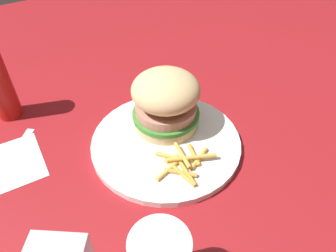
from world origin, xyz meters
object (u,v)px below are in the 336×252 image
plate (168,141)px  napkin (7,165)px  fork (6,165)px  fries_pile (184,163)px  sandwich (166,100)px

plate → napkin: 0.27m
plate → fork: bearing=-19.7°
fries_pile → napkin: fries_pile is taller
fries_pile → plate: bearing=-97.3°
fries_pile → fork: fries_pile is taller
plate → napkin: bearing=-20.0°
plate → fork: (0.25, -0.09, -0.00)m
napkin → fork: (0.00, 0.00, 0.00)m
fries_pile → napkin: size_ratio=0.96×
fries_pile → napkin: 0.29m
plate → fries_pile: 0.06m
fries_pile → fork: bearing=-32.1°
sandwich → fries_pile: size_ratio=1.12×
sandwich → fork: size_ratio=0.82×
fries_pile → fork: size_ratio=0.73×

